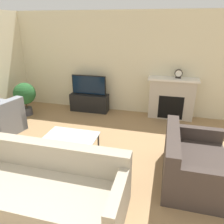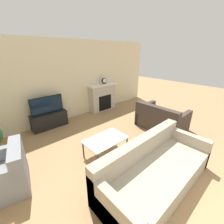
% 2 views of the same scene
% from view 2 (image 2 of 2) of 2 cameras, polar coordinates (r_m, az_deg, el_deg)
% --- Properties ---
extents(wall_back, '(8.50, 0.06, 2.70)m').
position_cam_2_polar(wall_back, '(5.38, -19.69, 10.55)').
color(wall_back, beige).
rests_on(wall_back, ground_plane).
extents(fireplace, '(1.27, 0.41, 1.09)m').
position_cam_2_polar(fireplace, '(6.23, -3.69, 5.90)').
color(fireplace, '#BCB2A3').
rests_on(fireplace, ground_plane).
extents(tv_stand, '(1.09, 0.36, 0.50)m').
position_cam_2_polar(tv_stand, '(5.24, -22.69, -2.89)').
color(tv_stand, black).
rests_on(tv_stand, ground_plane).
extents(tv, '(0.98, 0.06, 0.54)m').
position_cam_2_polar(tv, '(5.06, -23.55, 2.46)').
color(tv, black).
rests_on(tv, tv_stand).
extents(couch_sectional, '(2.37, 1.00, 0.82)m').
position_cam_2_polar(couch_sectional, '(3.07, 15.95, -20.72)').
color(couch_sectional, '#9E937F').
rests_on(couch_sectional, ground_plane).
extents(couch_loveseat, '(0.98, 1.42, 0.82)m').
position_cam_2_polar(couch_loveseat, '(5.04, 18.13, -2.75)').
color(couch_loveseat, '#3D332D').
rests_on(couch_loveseat, ground_plane).
extents(armchair_by_window, '(0.94, 1.00, 0.82)m').
position_cam_2_polar(armchair_by_window, '(3.43, -35.77, -18.97)').
color(armchair_by_window, gray).
rests_on(armchair_by_window, ground_plane).
extents(coffee_table, '(0.99, 0.63, 0.42)m').
position_cam_2_polar(coffee_table, '(3.58, -2.46, -10.78)').
color(coffee_table, '#333338').
rests_on(coffee_table, ground_plane).
extents(mantel_clock, '(0.19, 0.07, 0.22)m').
position_cam_2_polar(mantel_clock, '(6.14, -3.05, 11.80)').
color(mantel_clock, '#28231E').
rests_on(mantel_clock, fireplace).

